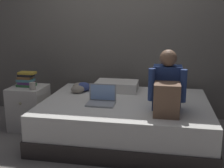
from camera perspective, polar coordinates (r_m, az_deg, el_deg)
ground_plane at (r=3.33m, az=-1.53°, el=-12.49°), size 8.00×8.00×0.00m
wall_back at (r=4.17m, az=1.85°, el=12.07°), size 5.60×0.10×2.70m
bed at (r=3.47m, az=2.74°, el=-7.16°), size 2.00×1.50×0.47m
nightstand at (r=3.90m, az=-16.42°, el=-4.56°), size 0.44×0.46×0.56m
person_sitting at (r=3.01m, az=11.05°, el=-0.95°), size 0.39×0.44×0.66m
laptop at (r=3.27m, az=-2.13°, el=-3.07°), size 0.32×0.23×0.22m
pillow at (r=3.83m, az=1.01°, el=-0.40°), size 0.56×0.36×0.13m
book_stack at (r=3.85m, az=-16.98°, el=0.89°), size 0.23×0.16×0.19m
mug at (r=3.66m, az=-15.78°, el=-0.41°), size 0.08×0.08×0.09m
clothes_pile at (r=3.82m, az=-6.32°, el=-0.66°), size 0.26×0.28×0.12m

